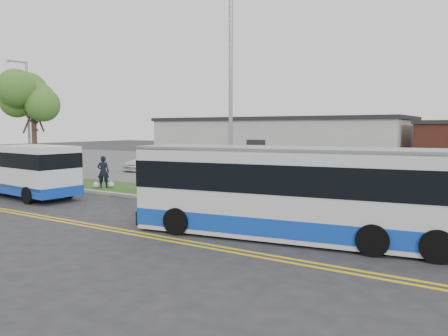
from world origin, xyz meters
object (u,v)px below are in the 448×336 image
Objects in this scene: streetlight_far at (27,112)px; parked_car_b at (149,161)px; pedestrian at (103,172)px; transit_bus at (295,193)px; streetlight_near at (230,85)px; shuttle_bus at (30,170)px; tree_west at (33,99)px; parked_car_a at (249,162)px.

streetlight_far is 9.48m from parked_car_b.
pedestrian is 0.38× the size of parked_car_b.
streetlight_near is at bearing 129.23° from transit_bus.
parked_car_b is (-17.38, 12.78, -0.64)m from transit_bus.
pedestrian is (-7.75, -0.41, -4.27)m from streetlight_near.
shuttle_bus is 3.87× the size of pedestrian.
tree_west reaches higher than pedestrian.
transit_bus is (13.67, -0.34, 0.06)m from shuttle_bus.
tree_west reaches higher than shuttle_bus.
pedestrian is at bearing 82.41° from shuttle_bus.
tree_west is at bearing 156.86° from transit_bus.
streetlight_far is 1.78× the size of parked_car_b.
streetlight_near is 7.83m from transit_bus.
streetlight_far is at bearing -178.74° from parked_car_a.
transit_bus is (24.10, -7.22, -3.08)m from streetlight_far.
streetlight_far is at bearing 151.02° from tree_west.
parked_car_b is at bearing 39.63° from streetlight_far.
tree_west is 1.56× the size of parked_car_a.
pedestrian is 11.49m from parked_car_a.
parked_car_a is 7.74m from parked_car_b.
shuttle_bus is at bearing -153.93° from streetlight_near.
streetlight_near is 19.20m from streetlight_far.
streetlight_far is 12.18m from pedestrian.
streetlight_far is at bearing -54.68° from pedestrian.
streetlight_near is at bearing -93.75° from parked_car_a.
shuttle_bus is 1.51× the size of parked_car_a.
shuttle_bus is 13.00m from parked_car_b.
pedestrian is at bearing -6.96° from tree_west.
streetlight_far is at bearing -138.51° from parked_car_b.
parked_car_a is (10.05, 10.25, -4.30)m from tree_west.
streetlight_far is at bearing 154.16° from transit_bus.
pedestrian is at bearing -15.41° from streetlight_far.
shuttle_bus is 15.36m from parked_car_a.
streetlight_near is 0.94× the size of transit_bus.
pedestrian is (0.82, 3.78, -0.37)m from shuttle_bus.
tree_west is 8.40m from pedestrian.
transit_bus reaches higher than shuttle_bus.
streetlight_far is (-19.00, 2.69, -0.76)m from streetlight_near.
shuttle_bus is at bearing -71.54° from parked_car_b.
pedestrian is at bearing -60.55° from parked_car_b.
tree_west is at bearing -46.23° from pedestrian.
pedestrian reaches higher than parked_car_b.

